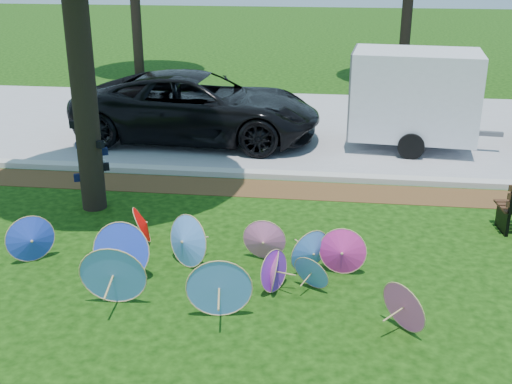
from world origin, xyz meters
TOP-DOWN VIEW (x-y plane):
  - ground at (0.00, 0.00)m, footprint 90.00×90.00m
  - mulch_strip at (0.00, 4.50)m, footprint 90.00×1.00m
  - curb at (0.00, 5.20)m, footprint 90.00×0.30m
  - street at (0.00, 9.35)m, footprint 90.00×8.00m
  - parasol_pile at (-0.06, 0.59)m, footprint 6.14×2.83m
  - black_van at (-1.67, 7.75)m, footprint 6.07×2.96m
  - cargo_trailer at (3.50, 7.74)m, footprint 3.00×2.06m

SIDE VIEW (x-z plane):
  - ground at x=0.00m, z-range 0.00..0.00m
  - mulch_strip at x=0.00m, z-range 0.00..0.01m
  - street at x=0.00m, z-range 0.00..0.01m
  - curb at x=0.00m, z-range 0.00..0.12m
  - parasol_pile at x=-0.06m, z-range -0.08..0.85m
  - black_van at x=-1.67m, z-range 0.00..1.66m
  - cargo_trailer at x=3.50m, z-range 0.00..2.60m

